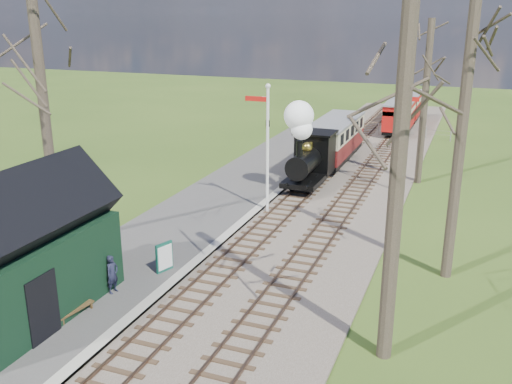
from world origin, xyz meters
TOP-DOWN VIEW (x-y plane):
  - distant_hills at (1.40, 64.38)m, footprint 114.40×48.00m
  - ballast_bed at (1.30, 22.00)m, footprint 8.00×60.00m
  - track_near at (0.00, 22.00)m, footprint 1.60×60.00m
  - track_far at (2.60, 22.00)m, footprint 1.60×60.00m
  - platform at (-3.50, 14.00)m, footprint 5.00×44.00m
  - coping_strip at (-1.20, 14.00)m, footprint 0.40×44.00m
  - station_shed at (-4.30, 4.00)m, footprint 3.25×6.30m
  - semaphore_near at (-0.77, 16.00)m, footprint 1.22×0.24m
  - semaphore_far at (4.37, 22.00)m, footprint 1.22×0.24m
  - bare_trees at (1.33, 10.10)m, footprint 15.51×22.39m
  - fence_line at (0.30, 36.00)m, footprint 12.60×0.08m
  - locomotive at (-0.01, 20.47)m, footprint 1.95×4.55m
  - coach at (0.00, 26.54)m, footprint 2.28×7.80m
  - red_carriage_a at (2.60, 36.95)m, footprint 2.01×4.98m
  - red_carriage_b at (2.60, 42.45)m, footprint 2.01×4.98m
  - sign_board at (-1.85, 8.24)m, footprint 0.32×0.74m
  - bench at (-2.98, 4.39)m, footprint 0.60×1.42m
  - person at (-2.63, 6.13)m, footprint 0.38×0.53m

SIDE VIEW (x-z plane):
  - distant_hills at x=1.40m, z-range -27.22..-5.20m
  - ballast_bed at x=1.30m, z-range 0.00..0.10m
  - track_near at x=0.00m, z-range 0.02..0.17m
  - track_far at x=2.60m, z-range 0.02..0.17m
  - platform at x=-3.50m, z-range 0.00..0.20m
  - coping_strip at x=-1.20m, z-range 0.00..0.21m
  - fence_line at x=0.30m, z-range 0.05..1.05m
  - bench at x=-2.98m, z-range 0.18..0.96m
  - sign_board at x=-1.85m, z-range 0.20..1.30m
  - person at x=-2.63m, z-range 0.20..1.55m
  - red_carriage_a at x=2.60m, z-range 0.41..2.52m
  - red_carriage_b at x=2.60m, z-range 0.41..2.52m
  - coach at x=0.00m, z-range 0.43..2.83m
  - locomotive at x=-0.01m, z-range -0.21..4.67m
  - station_shed at x=-4.30m, z-range -0.12..4.66m
  - semaphore_far at x=4.37m, z-range 0.49..6.21m
  - semaphore_near at x=-0.77m, z-range 0.51..6.73m
  - bare_trees at x=1.33m, z-range -0.79..11.21m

